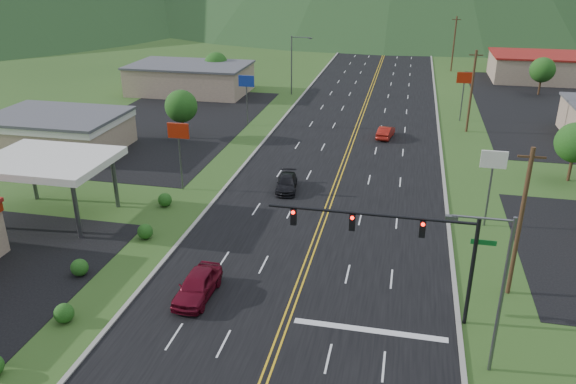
% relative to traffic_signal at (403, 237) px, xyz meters
% --- Properties ---
extents(traffic_signal, '(13.10, 0.43, 7.00)m').
position_rel_traffic_signal_xyz_m(traffic_signal, '(0.00, 0.00, 0.00)').
color(traffic_signal, black).
rests_on(traffic_signal, ground).
extents(streetlight_east, '(3.28, 0.25, 9.00)m').
position_rel_traffic_signal_xyz_m(streetlight_east, '(4.70, -4.00, -0.15)').
color(streetlight_east, '#59595E').
rests_on(streetlight_east, ground).
extents(streetlight_west, '(3.28, 0.25, 9.00)m').
position_rel_traffic_signal_xyz_m(streetlight_west, '(-18.16, 56.00, -0.15)').
color(streetlight_west, '#59595E').
rests_on(streetlight_west, ground).
extents(gas_canopy, '(10.00, 8.00, 5.30)m').
position_rel_traffic_signal_xyz_m(gas_canopy, '(-28.48, 8.00, -0.46)').
color(gas_canopy, white).
rests_on(gas_canopy, ground).
extents(building_west_mid, '(14.40, 10.40, 4.10)m').
position_rel_traffic_signal_xyz_m(building_west_mid, '(-38.48, 24.00, -3.06)').
color(building_west_mid, tan).
rests_on(building_west_mid, ground).
extents(building_west_far, '(18.40, 11.40, 4.50)m').
position_rel_traffic_signal_xyz_m(building_west_far, '(-34.48, 54.00, -3.07)').
color(building_west_far, tan).
rests_on(building_west_far, ground).
extents(building_east_far, '(16.40, 12.40, 4.50)m').
position_rel_traffic_signal_xyz_m(building_east_far, '(21.52, 76.00, -3.07)').
color(building_east_far, tan).
rests_on(building_east_far, ground).
extents(pole_sign_west_a, '(2.00, 0.18, 6.40)m').
position_rel_traffic_signal_xyz_m(pole_sign_west_a, '(-20.48, 16.00, -0.28)').
color(pole_sign_west_a, '#59595E').
rests_on(pole_sign_west_a, ground).
extents(pole_sign_west_b, '(2.00, 0.18, 6.40)m').
position_rel_traffic_signal_xyz_m(pole_sign_west_b, '(-20.48, 38.00, -0.28)').
color(pole_sign_west_b, '#59595E').
rests_on(pole_sign_west_b, ground).
extents(pole_sign_east_a, '(2.00, 0.18, 6.40)m').
position_rel_traffic_signal_xyz_m(pole_sign_east_a, '(6.52, 14.00, -0.28)').
color(pole_sign_east_a, '#59595E').
rests_on(pole_sign_east_a, ground).
extents(pole_sign_east_b, '(2.00, 0.18, 6.40)m').
position_rel_traffic_signal_xyz_m(pole_sign_east_b, '(6.52, 46.00, -0.28)').
color(pole_sign_east_b, '#59595E').
rests_on(pole_sign_east_b, ground).
extents(tree_west_a, '(3.84, 3.84, 5.82)m').
position_rel_traffic_signal_xyz_m(tree_west_a, '(-26.48, 31.00, -1.44)').
color(tree_west_a, '#382314').
rests_on(tree_west_a, ground).
extents(tree_west_b, '(3.84, 3.84, 5.82)m').
position_rel_traffic_signal_xyz_m(tree_west_b, '(-31.48, 58.00, -1.44)').
color(tree_west_b, '#382314').
rests_on(tree_west_b, ground).
extents(tree_east_a, '(3.84, 3.84, 5.82)m').
position_rel_traffic_signal_xyz_m(tree_east_a, '(15.52, 26.00, -1.44)').
color(tree_east_a, '#382314').
rests_on(tree_east_a, ground).
extents(tree_east_b, '(3.84, 3.84, 5.82)m').
position_rel_traffic_signal_xyz_m(tree_east_b, '(19.52, 64.00, -1.44)').
color(tree_east_b, '#382314').
rests_on(tree_east_b, ground).
extents(utility_pole_a, '(1.60, 0.28, 10.00)m').
position_rel_traffic_signal_xyz_m(utility_pole_a, '(7.02, 4.00, -0.20)').
color(utility_pole_a, '#382314').
rests_on(utility_pole_a, ground).
extents(utility_pole_b, '(1.60, 0.28, 10.00)m').
position_rel_traffic_signal_xyz_m(utility_pole_b, '(7.02, 41.00, -0.20)').
color(utility_pole_b, '#382314').
rests_on(utility_pole_b, ground).
extents(utility_pole_c, '(1.60, 0.28, 10.00)m').
position_rel_traffic_signal_xyz_m(utility_pole_c, '(7.02, 81.00, -0.20)').
color(utility_pole_c, '#382314').
rests_on(utility_pole_c, ground).
extents(utility_pole_d, '(1.60, 0.28, 10.00)m').
position_rel_traffic_signal_xyz_m(utility_pole_d, '(7.02, 121.00, -0.20)').
color(utility_pole_d, '#382314').
rests_on(utility_pole_d, ground).
extents(car_red_near, '(2.09, 5.02, 1.70)m').
position_rel_traffic_signal_xyz_m(car_red_near, '(-12.59, -0.81, -4.48)').
color(car_red_near, maroon).
rests_on(car_red_near, ground).
extents(car_dark_mid, '(2.48, 4.76, 1.32)m').
position_rel_traffic_signal_xyz_m(car_dark_mid, '(-10.84, 17.81, -4.67)').
color(car_dark_mid, black).
rests_on(car_dark_mid, ground).
extents(car_red_far, '(2.13, 4.44, 1.40)m').
position_rel_traffic_signal_xyz_m(car_red_far, '(-2.71, 36.13, -4.63)').
color(car_red_far, '#9F1911').
rests_on(car_red_far, ground).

